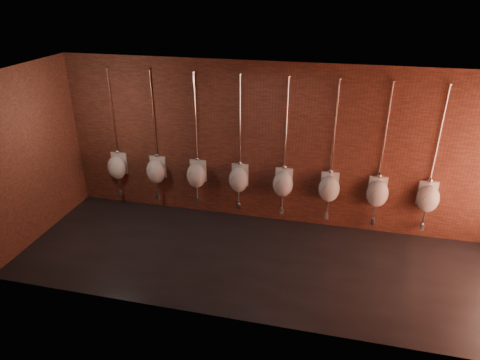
# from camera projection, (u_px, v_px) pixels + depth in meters

# --- Properties ---
(ground) EXTENTS (8.50, 8.50, 0.00)m
(ground) POSITION_uv_depth(u_px,v_px,m) (258.00, 260.00, 7.57)
(ground) COLOR black
(ground) RESTS_ON ground
(room_shell) EXTENTS (8.54, 3.04, 3.22)m
(room_shell) POSITION_uv_depth(u_px,v_px,m) (260.00, 155.00, 6.71)
(room_shell) COLOR black
(room_shell) RESTS_ON ground
(urinal_0) EXTENTS (0.41, 0.36, 2.72)m
(urinal_0) POSITION_uv_depth(u_px,v_px,m) (117.00, 167.00, 9.07)
(urinal_0) COLOR white
(urinal_0) RESTS_ON ground
(urinal_1) EXTENTS (0.41, 0.36, 2.72)m
(urinal_1) POSITION_uv_depth(u_px,v_px,m) (156.00, 170.00, 8.88)
(urinal_1) COLOR white
(urinal_1) RESTS_ON ground
(urinal_2) EXTENTS (0.41, 0.36, 2.72)m
(urinal_2) POSITION_uv_depth(u_px,v_px,m) (196.00, 175.00, 8.70)
(urinal_2) COLOR white
(urinal_2) RESTS_ON ground
(urinal_3) EXTENTS (0.41, 0.36, 2.72)m
(urinal_3) POSITION_uv_depth(u_px,v_px,m) (239.00, 179.00, 8.52)
(urinal_3) COLOR white
(urinal_3) RESTS_ON ground
(urinal_4) EXTENTS (0.41, 0.36, 2.72)m
(urinal_4) POSITION_uv_depth(u_px,v_px,m) (283.00, 183.00, 8.33)
(urinal_4) COLOR white
(urinal_4) RESTS_ON ground
(urinal_5) EXTENTS (0.41, 0.36, 2.72)m
(urinal_5) POSITION_uv_depth(u_px,v_px,m) (329.00, 188.00, 8.15)
(urinal_5) COLOR white
(urinal_5) RESTS_ON ground
(urinal_6) EXTENTS (0.41, 0.36, 2.72)m
(urinal_6) POSITION_uv_depth(u_px,v_px,m) (377.00, 193.00, 7.96)
(urinal_6) COLOR white
(urinal_6) RESTS_ON ground
(urinal_7) EXTENTS (0.41, 0.36, 2.72)m
(urinal_7) POSITION_uv_depth(u_px,v_px,m) (428.00, 198.00, 7.78)
(urinal_7) COLOR white
(urinal_7) RESTS_ON ground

